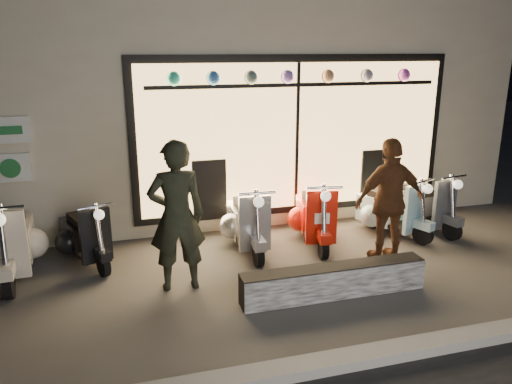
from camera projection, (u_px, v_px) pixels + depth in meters
ground at (289, 277)px, 6.73m from camera, size 40.00×40.00×0.00m
kerb at (358, 358)px, 4.86m from camera, size 40.00×0.25×0.12m
shop_building at (213, 90)px, 10.74m from camera, size 10.20×6.23×4.20m
graffiti_barrier at (334, 281)px, 6.17m from camera, size 2.37×0.28×0.40m
scooter_silver at (246, 221)px, 7.65m from camera, size 0.48×1.43×1.03m
scooter_red at (314, 215)px, 7.92m from camera, size 0.65×1.46×1.04m
scooter_black at (84, 235)px, 7.18m from camera, size 0.75×1.30×0.95m
scooter_cream at (13, 241)px, 6.77m from camera, size 0.54×1.55×1.11m
scooter_blue at (386, 209)px, 8.27m from camera, size 0.79×1.35×0.98m
scooter_grey at (420, 204)px, 8.53m from camera, size 0.62×1.41×1.00m
man at (177, 216)px, 6.18m from camera, size 0.71×0.47×1.93m
woman at (390, 201)px, 7.02m from camera, size 1.06×0.46×1.80m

